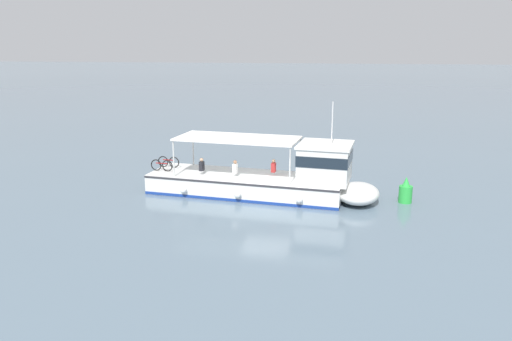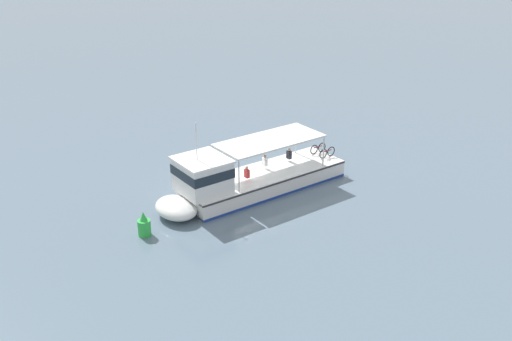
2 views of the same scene
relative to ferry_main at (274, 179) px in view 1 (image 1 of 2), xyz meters
The scene contains 3 objects.
ground_plane 1.56m from the ferry_main, 10.52° to the right, with size 400.00×400.00×0.00m, color slate.
ferry_main is the anchor object (origin of this frame).
channel_buoy 7.06m from the ferry_main, 91.24° to the left, with size 0.70×0.70×1.40m.
Camera 1 is at (25.00, 3.95, 8.17)m, focal length 35.01 mm.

